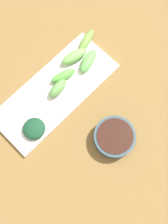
# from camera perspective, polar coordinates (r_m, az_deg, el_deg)

# --- Properties ---
(tabletop) EXTENTS (2.10, 2.10, 0.02)m
(tabletop) POSITION_cam_1_polar(r_m,az_deg,el_deg) (0.77, -1.53, 0.49)
(tabletop) COLOR olive
(tabletop) RESTS_ON ground
(sauce_bowl) EXTENTS (0.11, 0.11, 0.04)m
(sauce_bowl) POSITION_cam_1_polar(r_m,az_deg,el_deg) (0.73, 6.11, -5.05)
(sauce_bowl) COLOR #314954
(sauce_bowl) RESTS_ON tabletop
(serving_plate) EXTENTS (0.14, 0.35, 0.01)m
(serving_plate) POSITION_cam_1_polar(r_m,az_deg,el_deg) (0.77, -5.74, 4.09)
(serving_plate) COLOR white
(serving_plate) RESTS_ON tabletop
(broccoli_stalk_0) EXTENTS (0.04, 0.08, 0.02)m
(broccoli_stalk_0) POSITION_cam_1_polar(r_m,az_deg,el_deg) (0.82, 0.48, 14.15)
(broccoli_stalk_0) COLOR #6DA043
(broccoli_stalk_0) RESTS_ON serving_plate
(broccoli_stalk_1) EXTENTS (0.04, 0.07, 0.03)m
(broccoli_stalk_1) POSITION_cam_1_polar(r_m,az_deg,el_deg) (0.77, -4.18, 7.25)
(broccoli_stalk_1) COLOR #5CB448
(broccoli_stalk_1) RESTS_ON serving_plate
(broccoli_stalk_2) EXTENTS (0.05, 0.08, 0.03)m
(broccoli_stalk_2) POSITION_cam_1_polar(r_m,az_deg,el_deg) (0.79, -1.99, 11.03)
(broccoli_stalk_2) COLOR #75B659
(broccoli_stalk_2) RESTS_ON serving_plate
(broccoli_leafy_3) EXTENTS (0.07, 0.07, 0.02)m
(broccoli_leafy_3) POSITION_cam_1_polar(r_m,az_deg,el_deg) (0.74, -9.99, -3.30)
(broccoli_leafy_3) COLOR #18472B
(broccoli_leafy_3) RESTS_ON serving_plate
(broccoli_stalk_4) EXTENTS (0.05, 0.08, 0.02)m
(broccoli_stalk_4) POSITION_cam_1_polar(r_m,az_deg,el_deg) (0.78, 0.86, 10.19)
(broccoli_stalk_4) COLOR #64B857
(broccoli_stalk_4) RESTS_ON serving_plate
(broccoli_stalk_5) EXTENTS (0.03, 0.06, 0.03)m
(broccoli_stalk_5) POSITION_cam_1_polar(r_m,az_deg,el_deg) (0.75, -5.27, 4.73)
(broccoli_stalk_5) COLOR #62A052
(broccoli_stalk_5) RESTS_ON serving_plate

